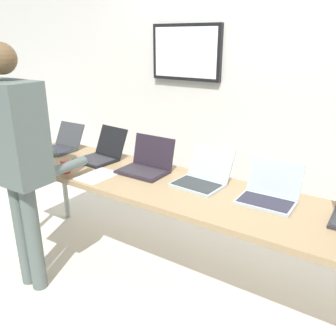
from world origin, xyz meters
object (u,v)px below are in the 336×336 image
Objects in this scene: workbench at (188,195)px; laptop_station_1 at (102,153)px; laptop_station_0 at (62,144)px; laptop_station_3 at (203,176)px; laptop_station_4 at (269,193)px; coffee_mug at (65,166)px; laptop_station_2 at (146,164)px; person at (16,151)px.

workbench is 8.60× the size of laptop_station_1.
workbench is 9.75× the size of laptop_station_0.
laptop_station_4 is (0.48, -0.01, -0.00)m from laptop_station_3.
workbench is at bearing 14.87° from coffee_mug.
laptop_station_3 is at bearing 1.97° from laptop_station_2.
laptop_station_2 reaches higher than laptop_station_3.
laptop_station_0 reaches higher than coffee_mug.
workbench is 9.22× the size of laptop_station_2.
workbench is 9.74× the size of laptop_station_4.
laptop_station_1 reaches higher than laptop_station_4.
laptop_station_1 is at bearing 171.66° from workbench.
laptop_station_2 is (-0.44, 0.12, 0.11)m from workbench.
person is (-1.01, -0.76, 0.21)m from laptop_station_3.
person is 0.43m from coffee_mug.
person reaches higher than laptop_station_3.
laptop_station_4 is 1.68m from person.
laptop_station_1 is 1.13× the size of laptop_station_4.
laptop_station_1 is (0.50, -0.00, 0.01)m from laptop_station_0.
laptop_station_0 is at bearing 179.87° from laptop_station_3.
coffee_mug reaches higher than workbench.
coffee_mug is at bearing -91.95° from laptop_station_1.
laptop_station_3 is at bearing -0.13° from laptop_station_0.
laptop_station_2 is at bearing -178.03° from laptop_station_3.
workbench is 0.55m from laptop_station_4.
person is (-0.97, -0.62, 0.32)m from workbench.
person reaches higher than workbench.
laptop_station_2 reaches higher than workbench.
workbench is 0.47m from laptop_station_2.
person reaches higher than laptop_station_2.
laptop_station_4 is at bearing -1.76° from laptop_station_3.
laptop_station_4 is at bearing 26.42° from person.
person reaches higher than laptop_station_1.
laptop_station_1 is (-0.93, 0.14, 0.11)m from workbench.
laptop_station_1 is 1.07× the size of laptop_station_2.
laptop_station_1 is at bearing 87.10° from person.
laptop_station_0 is at bearing 178.84° from laptop_station_2.
laptop_station_1 is at bearing 179.32° from laptop_station_4.
laptop_station_1 is 3.95× the size of coffee_mug.
laptop_station_2 is (0.99, -0.02, 0.01)m from laptop_station_0.
workbench is at bearing -106.52° from laptop_station_3.
laptop_station_1 reaches higher than laptop_station_3.
laptop_station_0 is 1.95m from laptop_station_4.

